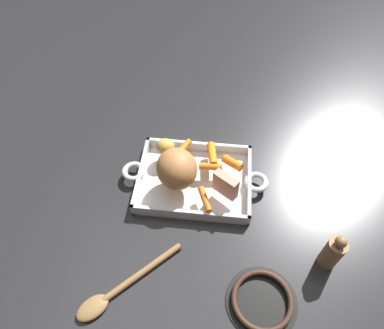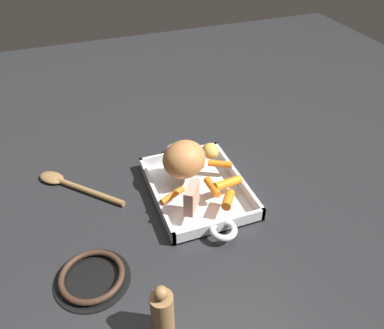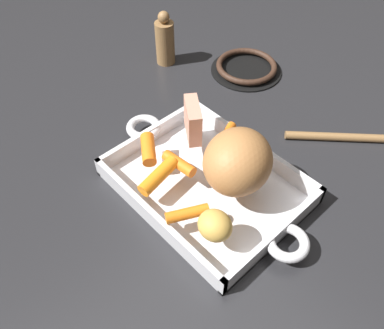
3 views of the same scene
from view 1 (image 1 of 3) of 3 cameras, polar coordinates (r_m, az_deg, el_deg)
The scene contains 13 objects.
ground_plane at distance 0.92m, azimuth 0.40°, elevation -2.89°, with size 2.33×2.33×0.00m, color #232326.
roasting_dish at distance 0.91m, azimuth 0.40°, elevation -2.51°, with size 0.38×0.22×0.03m.
pork_roast at distance 0.84m, azimuth -2.51°, elevation -0.68°, with size 0.11×0.10×0.09m, color #B07440.
roast_slice_thin at distance 0.84m, azimuth 5.53°, elevation -3.34°, with size 0.02×0.06×0.06m, color tan.
baby_carrot_southeast at distance 0.91m, azimuth 6.63°, elevation 0.28°, with size 0.02×0.02×0.06m, color orange.
baby_carrot_center_left at distance 0.90m, azimuth 3.05°, elevation -0.35°, with size 0.02×0.02×0.06m, color orange.
baby_carrot_short at distance 0.93m, azimuth -1.49°, elevation 2.67°, with size 0.02×0.02×0.06m, color orange.
baby_carrot_long at distance 0.92m, azimuth 3.33°, elevation 1.73°, with size 0.02×0.02×0.07m, color orange.
baby_carrot_center_right at distance 0.84m, azimuth 2.11°, elevation -5.71°, with size 0.02×0.02×0.07m, color orange.
potato_near_roast at distance 0.92m, azimuth -4.38°, elevation 2.97°, with size 0.04×0.05×0.04m, color gold.
stove_burner_rear at distance 0.79m, azimuth 11.40°, elevation -21.02°, with size 0.15×0.15×0.02m.
serving_spoon at distance 0.80m, azimuth -12.17°, elevation -19.51°, with size 0.21×0.20×0.02m.
pepper_mill at distance 0.83m, azimuth 22.02°, elevation -13.21°, with size 0.04×0.04×0.12m.
Camera 1 is at (0.05, -0.51, 0.76)m, focal length 32.58 mm.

